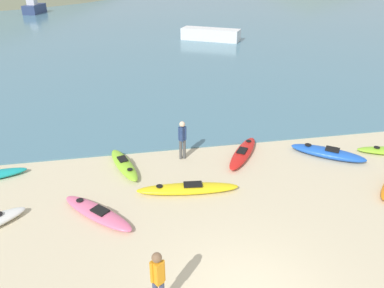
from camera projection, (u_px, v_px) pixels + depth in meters
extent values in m
cube|color=teal|center=(138.00, 20.00, 46.59)|extent=(160.00, 70.00, 0.06)
cylinder|color=black|center=(377.00, 147.00, 15.52)|extent=(0.24, 0.24, 0.02)
ellipsoid|color=#E5668C|center=(97.00, 213.00, 11.80)|extent=(2.52, 2.60, 0.27)
cube|color=black|center=(100.00, 210.00, 11.65)|extent=(0.63, 0.64, 0.05)
cylinder|color=black|center=(80.00, 200.00, 12.16)|extent=(0.23, 0.23, 0.02)
ellipsoid|color=red|center=(243.00, 153.00, 15.30)|extent=(2.18, 2.82, 0.32)
cube|color=black|center=(242.00, 150.00, 15.10)|extent=(0.58, 0.64, 0.05)
cylinder|color=black|center=(249.00, 141.00, 15.90)|extent=(0.22, 0.22, 0.02)
ellipsoid|color=blue|center=(328.00, 153.00, 15.26)|extent=(2.83, 2.38, 0.36)
cube|color=black|center=(332.00, 149.00, 15.11)|extent=(0.68, 0.65, 0.05)
cylinder|color=black|center=(308.00, 145.00, 15.50)|extent=(0.27, 0.27, 0.02)
ellipsoid|color=yellow|center=(188.00, 189.00, 13.00)|extent=(3.60, 1.02, 0.29)
cube|color=black|center=(193.00, 184.00, 12.94)|extent=(0.67, 0.42, 0.05)
cylinder|color=black|center=(159.00, 186.00, 12.86)|extent=(0.22, 0.22, 0.02)
ellipsoid|color=#8CCC2D|center=(124.00, 165.00, 14.45)|extent=(1.32, 2.71, 0.32)
cube|color=black|center=(122.00, 159.00, 14.47)|extent=(0.44, 0.55, 0.05)
cylinder|color=black|center=(130.00, 169.00, 13.79)|extent=(0.20, 0.20, 0.02)
cube|color=orange|center=(158.00, 272.00, 8.27)|extent=(0.29, 0.30, 0.60)
cylinder|color=orange|center=(152.00, 272.00, 8.25)|extent=(0.09, 0.09, 0.57)
cylinder|color=orange|center=(163.00, 271.00, 8.29)|extent=(0.09, 0.09, 0.57)
sphere|color=brown|center=(157.00, 258.00, 8.08)|extent=(0.23, 0.23, 0.23)
cylinder|color=#4C4C4C|center=(181.00, 150.00, 15.02)|extent=(0.12, 0.12, 0.82)
cylinder|color=#4C4C4C|center=(184.00, 149.00, 15.04)|extent=(0.12, 0.12, 0.82)
cube|color=navy|center=(182.00, 134.00, 14.71)|extent=(0.29, 0.29, 0.58)
cylinder|color=navy|center=(179.00, 134.00, 14.69)|extent=(0.09, 0.09, 0.55)
cylinder|color=navy|center=(185.00, 133.00, 14.73)|extent=(0.09, 0.09, 0.55)
sphere|color=beige|center=(182.00, 124.00, 14.53)|extent=(0.22, 0.22, 0.22)
cube|color=navy|center=(34.00, 9.00, 51.62)|extent=(2.69, 4.17, 1.16)
cube|color=silver|center=(32.00, 2.00, 50.83)|extent=(1.32, 1.39, 0.81)
cube|color=white|center=(211.00, 34.00, 35.51)|extent=(5.58, 4.20, 1.07)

